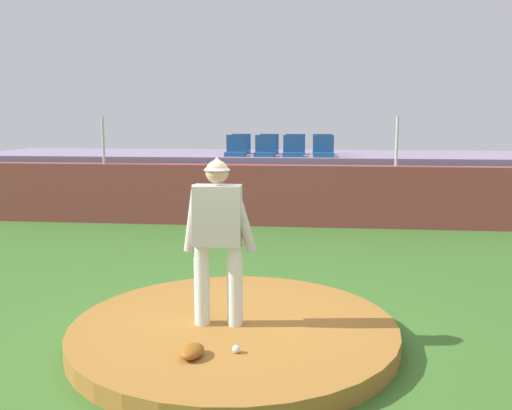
# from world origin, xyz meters

# --- Properties ---
(ground_plane) EXTENTS (60.00, 60.00, 0.00)m
(ground_plane) POSITION_xyz_m (0.00, 0.00, 0.00)
(ground_plane) COLOR #3A6A26
(pitchers_mound) EXTENTS (3.41, 3.41, 0.19)m
(pitchers_mound) POSITION_xyz_m (0.00, 0.00, 0.10)
(pitchers_mound) COLOR #9C6729
(pitchers_mound) RESTS_ON ground_plane
(pitcher) EXTENTS (0.75, 0.28, 1.74)m
(pitcher) POSITION_xyz_m (-0.15, -0.06, 1.20)
(pitcher) COLOR silver
(pitcher) RESTS_ON pitchers_mound
(baseball) EXTENTS (0.07, 0.07, 0.07)m
(baseball) POSITION_xyz_m (0.13, -0.74, 0.23)
(baseball) COLOR white
(baseball) RESTS_ON pitchers_mound
(fielding_glove) EXTENTS (0.25, 0.33, 0.11)m
(fielding_glove) POSITION_xyz_m (-0.25, -0.87, 0.25)
(fielding_glove) COLOR #8C4E14
(fielding_glove) RESTS_ON pitchers_mound
(brick_barrier) EXTENTS (17.45, 0.40, 1.32)m
(brick_barrier) POSITION_xyz_m (0.00, 6.31, 0.66)
(brick_barrier) COLOR brown
(brick_barrier) RESTS_ON ground_plane
(fence_post_left) EXTENTS (0.06, 0.06, 1.03)m
(fence_post_left) POSITION_xyz_m (-3.83, 6.31, 1.83)
(fence_post_left) COLOR silver
(fence_post_left) RESTS_ON brick_barrier
(fence_post_right) EXTENTS (0.06, 0.06, 1.03)m
(fence_post_right) POSITION_xyz_m (2.54, 6.31, 1.83)
(fence_post_right) COLOR silver
(fence_post_right) RESTS_ON brick_barrier
(bleacher_platform) EXTENTS (15.49, 3.46, 1.42)m
(bleacher_platform) POSITION_xyz_m (0.00, 8.69, 0.71)
(bleacher_platform) COLOR gray
(bleacher_platform) RESTS_ON ground_plane
(stadium_chair_0) EXTENTS (0.48, 0.44, 0.50)m
(stadium_chair_0) POSITION_xyz_m (-1.04, 7.50, 1.58)
(stadium_chair_0) COLOR #1F4E88
(stadium_chair_0) RESTS_ON bleacher_platform
(stadium_chair_1) EXTENTS (0.48, 0.44, 0.50)m
(stadium_chair_1) POSITION_xyz_m (-0.34, 7.49, 1.58)
(stadium_chair_1) COLOR #1F4E88
(stadium_chair_1) RESTS_ON bleacher_platform
(stadium_chair_2) EXTENTS (0.48, 0.44, 0.50)m
(stadium_chair_2) POSITION_xyz_m (0.33, 7.49, 1.58)
(stadium_chair_2) COLOR #1F4E88
(stadium_chair_2) RESTS_ON bleacher_platform
(stadium_chair_3) EXTENTS (0.48, 0.44, 0.50)m
(stadium_chair_3) POSITION_xyz_m (1.04, 7.48, 1.58)
(stadium_chair_3) COLOR #1F4E88
(stadium_chair_3) RESTS_ON bleacher_platform
(stadium_chair_4) EXTENTS (0.48, 0.44, 0.50)m
(stadium_chair_4) POSITION_xyz_m (-1.04, 8.40, 1.58)
(stadium_chair_4) COLOR #1F4E88
(stadium_chair_4) RESTS_ON bleacher_platform
(stadium_chair_5) EXTENTS (0.48, 0.44, 0.50)m
(stadium_chair_5) POSITION_xyz_m (-0.32, 8.38, 1.58)
(stadium_chair_5) COLOR #1F4E88
(stadium_chair_5) RESTS_ON bleacher_platform
(stadium_chair_6) EXTENTS (0.48, 0.44, 0.50)m
(stadium_chair_6) POSITION_xyz_m (0.35, 8.41, 1.58)
(stadium_chair_6) COLOR #1F4E88
(stadium_chair_6) RESTS_ON bleacher_platform
(stadium_chair_7) EXTENTS (0.48, 0.44, 0.50)m
(stadium_chair_7) POSITION_xyz_m (1.02, 8.38, 1.58)
(stadium_chair_7) COLOR #1F4E88
(stadium_chair_7) RESTS_ON bleacher_platform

